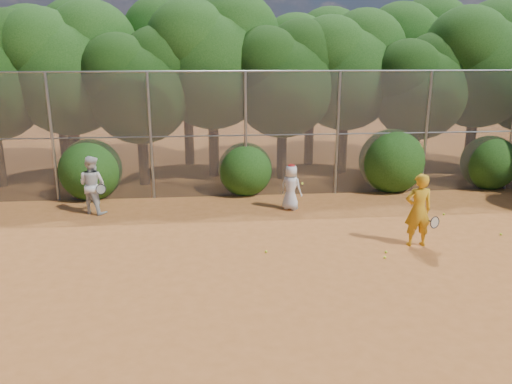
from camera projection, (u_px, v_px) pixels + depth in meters
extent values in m
plane|color=#AD5E27|center=(313.00, 271.00, 10.83)|extent=(80.00, 80.00, 0.00)
cylinder|color=gray|center=(52.00, 138.00, 15.40)|extent=(0.09, 0.09, 4.00)
cylinder|color=gray|center=(151.00, 137.00, 15.67)|extent=(0.09, 0.09, 4.00)
cylinder|color=gray|center=(246.00, 135.00, 15.95)|extent=(0.09, 0.09, 4.00)
cylinder|color=gray|center=(337.00, 134.00, 16.22)|extent=(0.09, 0.09, 4.00)
cylinder|color=gray|center=(426.00, 133.00, 16.49)|extent=(0.09, 0.09, 4.00)
cylinder|color=gray|center=(512.00, 131.00, 16.77)|extent=(0.09, 0.09, 4.00)
cylinder|color=gray|center=(277.00, 71.00, 15.49)|extent=(20.00, 0.05, 0.05)
cylinder|color=gray|center=(277.00, 135.00, 16.04)|extent=(20.00, 0.04, 0.04)
cube|color=slate|center=(277.00, 135.00, 16.04)|extent=(20.00, 0.02, 4.00)
sphere|color=black|center=(12.00, 55.00, 16.85)|extent=(3.05, 3.05, 3.05)
cylinder|color=black|center=(75.00, 147.00, 18.00)|extent=(0.38, 0.38, 2.52)
sphere|color=#194110|center=(68.00, 77.00, 17.32)|extent=(4.03, 4.03, 4.03)
sphere|color=#194110|center=(92.00, 47.00, 17.51)|extent=(3.23, 3.23, 3.23)
sphere|color=#194110|center=(42.00, 53.00, 16.75)|extent=(3.02, 3.02, 3.02)
cylinder|color=black|center=(143.00, 154.00, 17.60)|extent=(0.36, 0.36, 2.17)
sphere|color=black|center=(139.00, 93.00, 17.02)|extent=(3.47, 3.47, 3.47)
sphere|color=black|center=(160.00, 67.00, 17.18)|extent=(2.78, 2.78, 2.78)
sphere|color=black|center=(118.00, 73.00, 16.53)|extent=(2.60, 2.60, 2.60)
cylinder|color=black|center=(214.00, 141.00, 18.72)|extent=(0.39, 0.39, 2.66)
sphere|color=#194110|center=(212.00, 70.00, 18.01)|extent=(4.26, 4.26, 4.26)
sphere|color=#194110|center=(235.00, 40.00, 18.21)|extent=(3.40, 3.40, 3.40)
sphere|color=#194110|center=(190.00, 45.00, 17.41)|extent=(3.19, 3.19, 3.19)
cylinder|color=black|center=(282.00, 148.00, 18.43)|extent=(0.37, 0.37, 2.27)
sphere|color=black|center=(283.00, 87.00, 17.82)|extent=(3.64, 3.64, 3.64)
sphere|color=black|center=(301.00, 60.00, 17.99)|extent=(2.91, 2.91, 2.91)
sphere|color=black|center=(266.00, 66.00, 17.30)|extent=(2.73, 2.73, 2.73)
cylinder|color=black|center=(342.00, 141.00, 19.40)|extent=(0.38, 0.38, 2.45)
sphere|color=#194110|center=(345.00, 78.00, 18.74)|extent=(3.92, 3.92, 3.92)
sphere|color=#194110|center=(364.00, 51.00, 18.92)|extent=(3.14, 3.14, 3.14)
sphere|color=#194110|center=(330.00, 56.00, 18.19)|extent=(2.94, 2.94, 2.94)
cylinder|color=black|center=(414.00, 149.00, 18.71)|extent=(0.36, 0.36, 2.10)
sphere|color=black|center=(419.00, 94.00, 18.15)|extent=(3.36, 3.36, 3.36)
sphere|color=black|center=(435.00, 69.00, 18.31)|extent=(2.69, 2.69, 2.69)
sphere|color=black|center=(408.00, 75.00, 17.68)|extent=(2.52, 2.52, 2.52)
cylinder|color=black|center=(470.00, 139.00, 19.45)|extent=(0.39, 0.39, 2.59)
sphere|color=#194110|center=(478.00, 72.00, 18.76)|extent=(4.14, 4.14, 4.14)
sphere|color=#194110|center=(497.00, 44.00, 18.95)|extent=(3.32, 3.32, 3.32)
sphere|color=#194110|center=(467.00, 49.00, 18.17)|extent=(3.11, 3.11, 3.11)
cylinder|color=black|center=(64.00, 136.00, 20.09)|extent=(0.39, 0.39, 2.62)
sphere|color=#194110|center=(57.00, 70.00, 19.39)|extent=(4.20, 4.20, 4.20)
sphere|color=#194110|center=(79.00, 42.00, 19.59)|extent=(3.36, 3.36, 3.36)
sphere|color=#194110|center=(32.00, 48.00, 18.80)|extent=(3.15, 3.15, 3.15)
cylinder|color=black|center=(189.00, 131.00, 20.72)|extent=(0.40, 0.40, 2.80)
sphere|color=#194110|center=(186.00, 63.00, 19.97)|extent=(4.48, 4.48, 4.48)
sphere|color=#194110|center=(208.00, 34.00, 20.18)|extent=(3.58, 3.58, 3.58)
sphere|color=#194110|center=(165.00, 39.00, 19.33)|extent=(3.36, 3.36, 3.36)
cylinder|color=black|center=(309.00, 134.00, 20.83)|extent=(0.38, 0.38, 2.52)
sphere|color=#194110|center=(311.00, 73.00, 20.16)|extent=(4.03, 4.03, 4.03)
sphere|color=#194110|center=(329.00, 48.00, 20.34)|extent=(3.23, 3.23, 3.23)
sphere|color=#194110|center=(295.00, 53.00, 19.58)|extent=(3.02, 3.02, 3.02)
cylinder|color=black|center=(408.00, 128.00, 21.79)|extent=(0.40, 0.40, 2.73)
sphere|color=#194110|center=(413.00, 65.00, 21.06)|extent=(4.37, 4.37, 4.37)
sphere|color=#194110|center=(431.00, 38.00, 21.26)|extent=(3.49, 3.49, 3.49)
sphere|color=#194110|center=(400.00, 43.00, 20.44)|extent=(3.28, 3.28, 3.28)
sphere|color=#194110|center=(90.00, 167.00, 16.05)|extent=(2.00, 2.00, 2.00)
sphere|color=#194110|center=(245.00, 167.00, 16.53)|extent=(1.80, 1.80, 1.80)
sphere|color=#194110|center=(392.00, 158.00, 16.94)|extent=(2.20, 2.20, 2.20)
sphere|color=#194110|center=(489.00, 160.00, 17.30)|extent=(1.90, 1.90, 1.90)
imported|color=gold|center=(418.00, 210.00, 12.01)|extent=(0.67, 0.44, 1.81)
torus|color=black|center=(435.00, 222.00, 11.92)|extent=(0.30, 0.16, 0.30)
cylinder|color=black|center=(428.00, 220.00, 12.11)|extent=(0.14, 0.27, 0.05)
imported|color=white|center=(291.00, 187.00, 14.85)|extent=(0.80, 0.75, 1.37)
ellipsoid|color=#B31C19|center=(291.00, 166.00, 14.68)|extent=(0.22, 0.22, 0.13)
sphere|color=#DCEF2B|center=(302.00, 183.00, 14.64)|extent=(0.07, 0.07, 0.07)
imported|color=silver|center=(92.00, 185.00, 14.47)|extent=(1.04, 0.95, 1.71)
torus|color=black|center=(101.00, 189.00, 14.22)|extent=(0.31, 0.15, 0.29)
cylinder|color=black|center=(103.00, 190.00, 14.44)|extent=(0.05, 0.27, 0.13)
sphere|color=#DCEF2B|center=(385.00, 257.00, 11.45)|extent=(0.07, 0.07, 0.07)
sphere|color=#DCEF2B|center=(444.00, 214.00, 14.48)|extent=(0.07, 0.07, 0.07)
sphere|color=#DCEF2B|center=(386.00, 252.00, 11.75)|extent=(0.07, 0.07, 0.07)
sphere|color=#DCEF2B|center=(501.00, 234.00, 12.89)|extent=(0.07, 0.07, 0.07)
sphere|color=#DCEF2B|center=(266.00, 252.00, 11.78)|extent=(0.07, 0.07, 0.07)
sphere|color=#DCEF2B|center=(426.00, 199.00, 15.92)|extent=(0.07, 0.07, 0.07)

